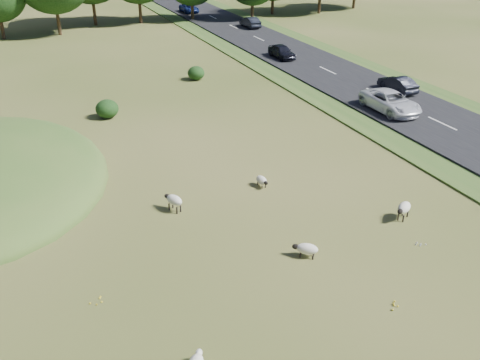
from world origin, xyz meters
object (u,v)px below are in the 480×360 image
car_4 (250,22)px  sheep_3 (404,208)px  sheep_1 (174,200)px  sheep_4 (262,180)px  car_1 (398,84)px  car_2 (282,51)px  car_3 (391,102)px  sheep_0 (306,249)px  car_6 (189,8)px

car_4 → sheep_3: bearing=74.8°
sheep_1 → sheep_4: 5.52m
car_1 → car_4: (0.00, 31.07, 0.02)m
sheep_1 → car_4: (23.75, 42.93, 0.30)m
car_2 → car_4: car_2 is taller
car_4 → car_1: bearing=90.0°
car_3 → car_2: bearing=90.0°
sheep_0 → sheep_3: bearing=-134.0°
sheep_3 → car_6: size_ratio=0.29×
sheep_1 → car_6: (19.95, 57.42, 0.24)m
sheep_1 → car_1: (23.75, 11.85, 0.27)m
car_4 → car_2: bearing=77.1°
sheep_4 → car_4: (18.29, 42.24, 0.54)m
sheep_1 → sheep_4: bearing=-108.2°
sheep_1 → car_3: car_3 is taller
car_1 → sheep_0: bearing=43.4°
sheep_1 → sheep_3: size_ratio=1.00×
sheep_4 → car_3: bearing=110.8°
car_1 → sheep_3: bearing=52.8°
car_4 → sheep_1: bearing=61.0°
sheep_0 → sheep_3: sheep_3 is taller
sheep_3 → sheep_4: 8.04m
sheep_0 → sheep_4: bearing=-62.0°
sheep_4 → car_6: car_6 is taller
car_2 → car_3: size_ratio=0.74×
sheep_3 → car_1: bearing=-158.1°
car_3 → car_4: bearing=83.8°
sheep_1 → sheep_4: size_ratio=1.18×
car_1 → car_2: size_ratio=0.98×
sheep_1 → car_1: car_1 is taller
sheep_0 → car_3: 21.25m
sheep_3 → car_2: (9.36, 31.84, 0.30)m
car_2 → car_4: size_ratio=0.98×
sheep_1 → car_2: bearing=-62.5°
car_2 → car_6: bearing=90.0°
sheep_3 → car_1: 21.78m
car_4 → sheep_0: bearing=68.5°
sheep_3 → car_6: 63.61m
car_4 → car_6: size_ratio=0.91×
sheep_0 → car_4: car_4 is taller
sheep_0 → car_1: car_1 is taller
sheep_4 → car_6: bearing=160.0°
sheep_3 → sheep_4: sheep_3 is taller
sheep_4 → car_4: bearing=150.9°
sheep_1 → car_2: size_ratio=0.32×
sheep_1 → car_3: bearing=-93.7°
sheep_1 → car_6: size_ratio=0.29×
sheep_1 → car_4: car_4 is taller
sheep_3 → sheep_4: size_ratio=1.19×
sheep_0 → car_3: bearing=-100.3°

